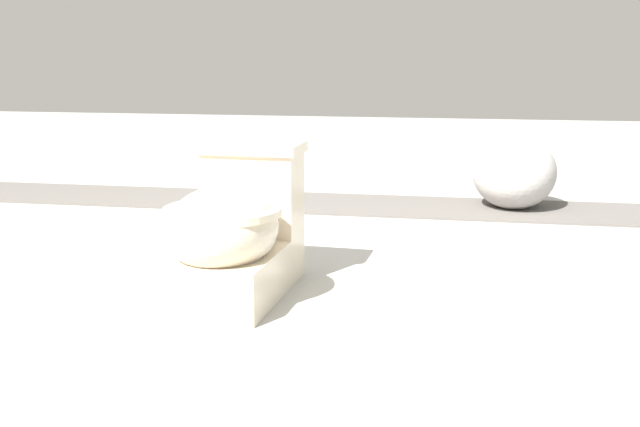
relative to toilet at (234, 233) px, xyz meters
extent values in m
plane|color=#A8A59E|center=(-0.20, -0.20, -0.22)|extent=(14.00, 14.00, 0.00)
cube|color=#605B56|center=(-1.60, 0.30, -0.21)|extent=(0.56, 8.00, 0.01)
cube|color=beige|center=(0.00, 0.00, -0.14)|extent=(0.62, 0.37, 0.17)
ellipsoid|color=beige|center=(0.10, -0.01, 0.04)|extent=(0.46, 0.38, 0.28)
cylinder|color=beige|center=(0.10, -0.01, 0.10)|extent=(0.41, 0.41, 0.03)
cube|color=beige|center=(-0.21, 0.01, 0.10)|extent=(0.20, 0.35, 0.30)
cube|color=beige|center=(-0.21, 0.01, 0.27)|extent=(0.22, 0.38, 0.04)
cylinder|color=silver|center=(-0.21, 0.09, 0.29)|extent=(0.02, 0.02, 0.01)
ellipsoid|color=#B7B2AD|center=(-1.68, 1.05, -0.02)|extent=(0.52, 0.46, 0.39)
camera|label=1|loc=(2.39, 0.74, 0.61)|focal=42.00mm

